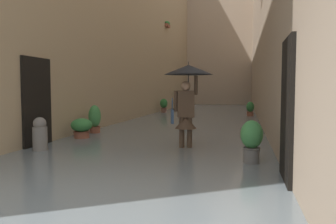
% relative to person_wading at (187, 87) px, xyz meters
% --- Properties ---
extents(ground_plane, '(63.88, 63.88, 0.00)m').
position_rel_person_wading_xyz_m(ground_plane, '(0.82, -8.63, -1.49)').
color(ground_plane, gray).
extents(flood_water, '(6.26, 31.55, 0.11)m').
position_rel_person_wading_xyz_m(flood_water, '(0.82, -8.63, -1.44)').
color(flood_water, slate).
rests_on(flood_water, ground_plane).
extents(building_facade_far, '(9.06, 1.80, 11.78)m').
position_rel_person_wading_xyz_m(building_facade_far, '(0.82, -22.30, 4.40)').
color(building_facade_far, tan).
rests_on(building_facade_far, ground_plane).
extents(person_wading, '(1.11, 1.11, 2.08)m').
position_rel_person_wading_xyz_m(person_wading, '(0.00, 0.00, 0.00)').
color(person_wading, '#2D2319').
rests_on(person_wading, ground_plane).
extents(potted_plant_mid_left, '(0.38, 0.38, 0.81)m').
position_rel_person_wading_xyz_m(potted_plant_mid_left, '(-1.59, -9.59, -1.06)').
color(potted_plant_mid_left, '#9E563D').
rests_on(potted_plant_mid_left, ground_plane).
extents(potted_plant_mid_right, '(0.38, 0.38, 0.96)m').
position_rel_person_wading_xyz_m(potted_plant_mid_right, '(3.18, -1.95, -0.99)').
color(potted_plant_mid_right, brown).
rests_on(potted_plant_mid_right, ground_plane).
extents(potted_plant_far_right, '(0.42, 0.42, 0.89)m').
position_rel_person_wading_xyz_m(potted_plant_far_right, '(3.17, -11.10, -0.99)').
color(potted_plant_far_right, brown).
rests_on(potted_plant_far_right, ground_plane).
extents(potted_plant_near_right, '(0.58, 0.58, 0.65)m').
position_rel_person_wading_xyz_m(potted_plant_near_right, '(3.08, -0.87, -1.12)').
color(potted_plant_near_right, brown).
rests_on(potted_plant_near_right, ground_plane).
extents(potted_plant_near_left, '(0.40, 0.40, 0.89)m').
position_rel_person_wading_xyz_m(potted_plant_near_left, '(-1.41, 1.37, -0.98)').
color(potted_plant_near_left, '#66605B').
rests_on(potted_plant_near_left, ground_plane).
extents(mooring_bollard, '(0.31, 0.31, 0.84)m').
position_rel_person_wading_xyz_m(mooring_bollard, '(3.09, 1.07, -1.07)').
color(mooring_bollard, slate).
rests_on(mooring_bollard, ground_plane).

